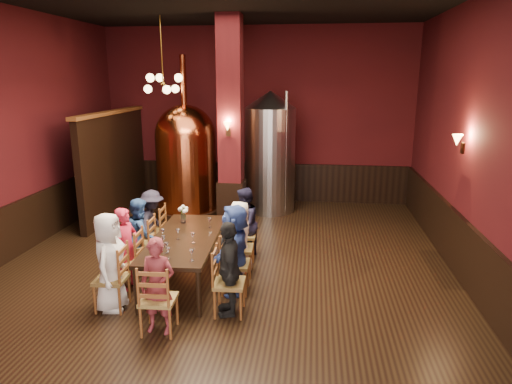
# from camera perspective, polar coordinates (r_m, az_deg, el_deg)

# --- Properties ---
(room) EXTENTS (10.00, 10.02, 4.50)m
(room) POSITION_cam_1_polar(r_m,az_deg,el_deg) (7.16, -4.84, 6.15)
(room) COLOR black
(room) RESTS_ON ground
(wainscot_right) EXTENTS (0.08, 9.90, 1.00)m
(wainscot_right) POSITION_cam_1_polar(r_m,az_deg,el_deg) (7.86, 25.28, -7.68)
(wainscot_right) COLOR black
(wainscot_right) RESTS_ON ground
(wainscot_back) EXTENTS (7.90, 0.08, 1.00)m
(wainscot_back) POSITION_cam_1_polar(r_m,az_deg,el_deg) (12.30, 0.12, 1.35)
(wainscot_back) COLOR black
(wainscot_back) RESTS_ON ground
(column) EXTENTS (0.58, 0.58, 4.50)m
(column) POSITION_cam_1_polar(r_m,az_deg,el_deg) (9.95, -3.17, 8.46)
(column) COLOR #4C1014
(column) RESTS_ON ground
(partition) EXTENTS (0.22, 3.50, 2.40)m
(partition) POSITION_cam_1_polar(r_m,az_deg,el_deg) (11.35, -17.30, 3.21)
(partition) COLOR black
(partition) RESTS_ON ground
(pendant_cluster) EXTENTS (0.90, 0.90, 1.70)m
(pendant_cluster) POSITION_cam_1_polar(r_m,az_deg,el_deg) (10.37, -11.54, 13.15)
(pendant_cluster) COLOR #A57226
(pendant_cluster) RESTS_ON room
(sconce_wall) EXTENTS (0.20, 0.20, 0.36)m
(sconce_wall) POSITION_cam_1_polar(r_m,az_deg,el_deg) (8.17, 24.47, 5.58)
(sconce_wall) COLOR black
(sconce_wall) RESTS_ON room
(sconce_column) EXTENTS (0.20, 0.20, 0.36)m
(sconce_column) POSITION_cam_1_polar(r_m,az_deg,el_deg) (9.66, -3.49, 7.98)
(sconce_column) COLOR black
(sconce_column) RESTS_ON column
(dining_table) EXTENTS (1.11, 2.44, 0.75)m
(dining_table) POSITION_cam_1_polar(r_m,az_deg,el_deg) (7.46, -8.84, -6.03)
(dining_table) COLOR black
(dining_table) RESTS_ON ground
(chair_0) EXTENTS (0.48, 0.48, 0.92)m
(chair_0) POSITION_cam_1_polar(r_m,az_deg,el_deg) (6.92, -17.67, -10.27)
(chair_0) COLOR brown
(chair_0) RESTS_ON ground
(person_0) EXTENTS (0.51, 0.74, 1.43)m
(person_0) POSITION_cam_1_polar(r_m,az_deg,el_deg) (6.82, -17.83, -8.30)
(person_0) COLOR white
(person_0) RESTS_ON ground
(chair_1) EXTENTS (0.48, 0.48, 0.92)m
(chair_1) POSITION_cam_1_polar(r_m,az_deg,el_deg) (7.49, -15.76, -8.21)
(chair_1) COLOR brown
(chair_1) RESTS_ON ground
(person_1) EXTENTS (0.43, 0.54, 1.31)m
(person_1) POSITION_cam_1_polar(r_m,az_deg,el_deg) (7.42, -15.86, -6.81)
(person_1) COLOR #CA2241
(person_1) RESTS_ON ground
(chair_2) EXTENTS (0.48, 0.48, 0.92)m
(chair_2) POSITION_cam_1_polar(r_m,az_deg,el_deg) (8.07, -14.16, -6.45)
(chair_2) COLOR brown
(chair_2) RESTS_ON ground
(person_2) EXTENTS (0.53, 0.69, 1.28)m
(person_2) POSITION_cam_1_polar(r_m,az_deg,el_deg) (8.01, -14.24, -5.24)
(person_2) COLOR #2C5294
(person_2) RESTS_ON ground
(chair_3) EXTENTS (0.48, 0.48, 0.92)m
(chair_3) POSITION_cam_1_polar(r_m,az_deg,el_deg) (8.67, -12.77, -4.91)
(chair_3) COLOR brown
(chair_3) RESTS_ON ground
(person_3) EXTENTS (0.52, 0.84, 1.26)m
(person_3) POSITION_cam_1_polar(r_m,az_deg,el_deg) (8.61, -12.83, -3.86)
(person_3) COLOR #201E2D
(person_3) RESTS_ON ground
(chair_4) EXTENTS (0.48, 0.48, 0.92)m
(chair_4) POSITION_cam_1_polar(r_m,az_deg,el_deg) (6.49, -3.35, -11.26)
(chair_4) COLOR brown
(chair_4) RESTS_ON ground
(person_4) EXTENTS (0.49, 0.85, 1.36)m
(person_4) POSITION_cam_1_polar(r_m,az_deg,el_deg) (6.40, -3.38, -9.50)
(person_4) COLOR black
(person_4) RESTS_ON ground
(chair_5) EXTENTS (0.48, 0.48, 0.92)m
(chair_5) POSITION_cam_1_polar(r_m,az_deg,el_deg) (7.10, -2.61, -8.93)
(chair_5) COLOR brown
(chair_5) RESTS_ON ground
(person_5) EXTENTS (0.43, 1.31, 1.41)m
(person_5) POSITION_cam_1_polar(r_m,az_deg,el_deg) (7.01, -2.63, -7.09)
(person_5) COLOR #3853A8
(person_5) RESTS_ON ground
(chair_6) EXTENTS (0.48, 0.48, 0.92)m
(chair_6) POSITION_cam_1_polar(r_m,az_deg,el_deg) (7.71, -2.00, -7.01)
(chair_6) COLOR brown
(chair_6) RESTS_ON ground
(person_6) EXTENTS (0.58, 0.71, 1.27)m
(person_6) POSITION_cam_1_polar(r_m,az_deg,el_deg) (7.64, -2.01, -5.79)
(person_6) COLOR white
(person_6) RESTS_ON ground
(chair_7) EXTENTS (0.48, 0.48, 0.92)m
(chair_7) POSITION_cam_1_polar(r_m,az_deg,el_deg) (8.33, -1.48, -5.34)
(chair_7) COLOR brown
(chair_7) RESTS_ON ground
(person_7) EXTENTS (0.42, 0.69, 1.33)m
(person_7) POSITION_cam_1_polar(r_m,az_deg,el_deg) (8.26, -1.49, -4.00)
(person_7) COLOR black
(person_7) RESTS_ON ground
(chair_8) EXTENTS (0.48, 0.48, 0.92)m
(chair_8) POSITION_cam_1_polar(r_m,az_deg,el_deg) (6.18, -12.10, -12.96)
(chair_8) COLOR brown
(chair_8) RESTS_ON ground
(person_8) EXTENTS (0.49, 0.34, 1.29)m
(person_8) POSITION_cam_1_polar(r_m,az_deg,el_deg) (6.10, -12.19, -11.43)
(person_8) COLOR maroon
(person_8) RESTS_ON ground
(copper_kettle) EXTENTS (1.81, 1.81, 3.72)m
(copper_kettle) POSITION_cam_1_polar(r_m,az_deg,el_deg) (10.87, -8.71, 4.06)
(copper_kettle) COLOR black
(copper_kettle) RESTS_ON ground
(steel_vessel) EXTENTS (1.45, 1.45, 2.93)m
(steel_vessel) POSITION_cam_1_polar(r_m,az_deg,el_deg) (11.10, 1.78, 4.99)
(steel_vessel) COLOR #B2B2B7
(steel_vessel) RESTS_ON ground
(rose_vase) EXTENTS (0.19, 0.19, 0.32)m
(rose_vase) POSITION_cam_1_polar(r_m,az_deg,el_deg) (8.09, -9.11, -2.41)
(rose_vase) COLOR white
(rose_vase) RESTS_ON dining_table
(wine_glass_0) EXTENTS (0.07, 0.07, 0.17)m
(wine_glass_0) POSITION_cam_1_polar(r_m,az_deg,el_deg) (7.81, -5.79, -3.87)
(wine_glass_0) COLOR white
(wine_glass_0) RESTS_ON dining_table
(wine_glass_1) EXTENTS (0.07, 0.07, 0.17)m
(wine_glass_1) POSITION_cam_1_polar(r_m,az_deg,el_deg) (7.32, -9.73, -5.25)
(wine_glass_1) COLOR white
(wine_glass_1) RESTS_ON dining_table
(wine_glass_2) EXTENTS (0.07, 0.07, 0.17)m
(wine_glass_2) POSITION_cam_1_polar(r_m,az_deg,el_deg) (7.08, -11.51, -6.02)
(wine_glass_2) COLOR white
(wine_glass_2) RESTS_ON dining_table
(wine_glass_3) EXTENTS (0.07, 0.07, 0.17)m
(wine_glass_3) POSITION_cam_1_polar(r_m,az_deg,el_deg) (6.79, -11.12, -6.89)
(wine_glass_3) COLOR white
(wine_glass_3) RESTS_ON dining_table
(wine_glass_4) EXTENTS (0.07, 0.07, 0.17)m
(wine_glass_4) POSITION_cam_1_polar(r_m,az_deg,el_deg) (7.13, -7.89, -5.70)
(wine_glass_4) COLOR white
(wine_glass_4) RESTS_ON dining_table
(wine_glass_5) EXTENTS (0.07, 0.07, 0.17)m
(wine_glass_5) POSITION_cam_1_polar(r_m,az_deg,el_deg) (6.60, -10.91, -7.53)
(wine_glass_5) COLOR white
(wine_glass_5) RESTS_ON dining_table
(wine_glass_6) EXTENTS (0.07, 0.07, 0.17)m
(wine_glass_6) POSITION_cam_1_polar(r_m,az_deg,el_deg) (7.37, -11.58, -5.21)
(wine_glass_6) COLOR white
(wine_glass_6) RESTS_ON dining_table
(wine_glass_7) EXTENTS (0.07, 0.07, 0.17)m
(wine_glass_7) POSITION_cam_1_polar(r_m,az_deg,el_deg) (6.48, -8.05, -7.82)
(wine_glass_7) COLOR white
(wine_glass_7) RESTS_ON dining_table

